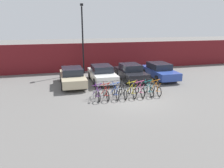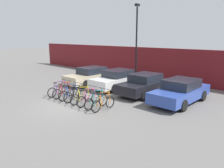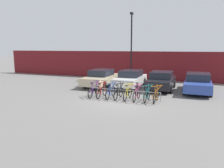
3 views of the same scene
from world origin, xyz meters
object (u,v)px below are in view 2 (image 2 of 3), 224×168
object	(u,v)px
bicycle_blue	(70,94)
car_black	(144,84)
bike_rack	(81,94)
bicycle_red	(64,92)
bicycle_pink	(88,99)
car_blue	(180,91)
car_white	(117,79)
bicycle_teal	(96,101)
car_beige	(91,76)
bicycle_purple	(59,90)
bicycle_black	(75,95)
bicycle_orange	(103,103)
bicycle_yellow	(82,97)
lamp_post	(137,39)

from	to	relation	value
bicycle_blue	car_black	size ratio (longest dim) A/B	0.40
bike_rack	bicycle_red	distance (m)	1.52
bicycle_pink	car_blue	bearing A→B (deg)	52.18
car_white	bicycle_teal	bearing A→B (deg)	-61.55
car_beige	car_white	bearing A→B (deg)	8.83
bicycle_purple	bicycle_teal	xyz separation A→B (m)	(3.60, 0.00, 0.00)
bicycle_pink	bike_rack	bearing A→B (deg)	173.29
bicycle_black	car_beige	world-z (taller)	car_beige
bicycle_blue	bicycle_orange	xyz separation A→B (m)	(2.93, 0.00, 0.00)
bike_rack	bicycle_yellow	world-z (taller)	bicycle_yellow
car_beige	lamp_post	bearing A→B (deg)	70.17
bicycle_purple	car_white	distance (m)	4.49
car_beige	lamp_post	xyz separation A→B (m)	(1.47, 4.07, 2.94)
bicycle_red	car_black	bearing A→B (deg)	50.81
bike_rack	lamp_post	size ratio (longest dim) A/B	0.72
bicycle_pink	car_black	size ratio (longest dim) A/B	0.40
bicycle_yellow	car_black	xyz separation A→B (m)	(1.43, 4.23, 0.31)
car_blue	lamp_post	bearing A→B (deg)	148.01
bicycle_blue	car_blue	size ratio (longest dim) A/B	0.38
bicycle_teal	bicycle_orange	size ratio (longest dim) A/B	1.00
car_blue	bicycle_blue	bearing A→B (deg)	-142.15
bicycle_red	car_black	size ratio (longest dim) A/B	0.40
bicycle_yellow	car_beige	world-z (taller)	car_beige
bicycle_pink	car_white	xyz separation A→B (m)	(-1.68, 4.30, 0.31)
bicycle_black	bicycle_orange	world-z (taller)	same
bicycle_blue	bicycle_pink	xyz separation A→B (m)	(1.74, 0.00, 0.00)
bicycle_blue	bicycle_teal	bearing A→B (deg)	-1.22
bicycle_red	bicycle_yellow	world-z (taller)	same
bike_rack	bicycle_pink	bearing A→B (deg)	-9.62
bicycle_yellow	car_beige	distance (m)	5.33
car_beige	car_black	xyz separation A→B (m)	(5.04, 0.32, -0.00)
bicycle_black	car_black	size ratio (longest dim) A/B	0.40
car_blue	lamp_post	xyz separation A→B (m)	(-6.23, 3.89, 2.94)
bicycle_purple	bicycle_teal	bearing A→B (deg)	-0.32
bicycle_pink	lamp_post	world-z (taller)	lamp_post
bicycle_yellow	car_black	distance (m)	4.48
car_white	bike_rack	bearing A→B (deg)	-79.09
bicycle_yellow	car_white	world-z (taller)	car_white
bicycle_purple	car_blue	world-z (taller)	car_blue
bicycle_red	bicycle_blue	xyz separation A→B (m)	(0.65, 0.00, 0.00)
bike_rack	bicycle_red	bearing A→B (deg)	-174.36
bicycle_blue	lamp_post	bearing A→B (deg)	95.82
bicycle_purple	bicycle_red	bearing A→B (deg)	-0.32
bicycle_yellow	bicycle_teal	xyz separation A→B (m)	(1.23, 0.00, 0.00)
lamp_post	bike_rack	bearing A→B (deg)	-76.74
bike_rack	bicycle_pink	xyz separation A→B (m)	(0.88, -0.15, -0.12)
bicycle_yellow	car_white	distance (m)	4.45
bicycle_yellow	bicycle_purple	bearing A→B (deg)	177.08
bike_rack	bicycle_yellow	distance (m)	0.35
bicycle_purple	bicycle_yellow	xyz separation A→B (m)	(2.37, 0.00, 0.00)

